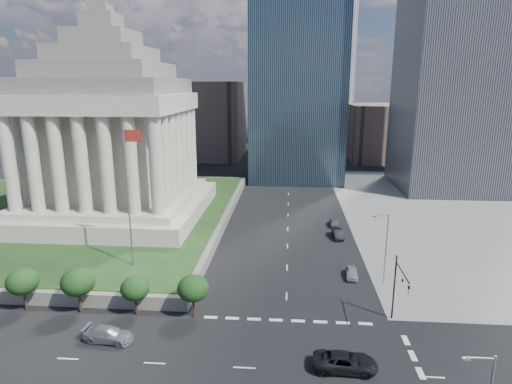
# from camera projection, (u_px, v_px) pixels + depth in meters

# --- Properties ---
(ground) EXTENTS (500.00, 500.00, 0.00)m
(ground) POSITION_uv_depth(u_px,v_px,m) (289.00, 174.00, 133.44)
(ground) COLOR black
(ground) RESTS_ON ground
(sidewalk_ne) EXTENTS (68.00, 90.00, 0.03)m
(sidewalk_ne) POSITION_uv_depth(u_px,v_px,m) (504.00, 214.00, 91.28)
(sidewalk_ne) COLOR slate
(sidewalk_ne) RESTS_ON ground
(plaza_terrace) EXTENTS (66.00, 70.00, 1.80)m
(plaza_terrace) POSITION_uv_depth(u_px,v_px,m) (70.00, 215.00, 88.28)
(plaza_terrace) COLOR #666258
(plaza_terrace) RESTS_ON ground
(plaza_lawn) EXTENTS (64.00, 68.00, 0.10)m
(plaza_lawn) POSITION_uv_depth(u_px,v_px,m) (69.00, 210.00, 88.05)
(plaza_lawn) COLOR #1B3114
(plaza_lawn) RESTS_ON plaza_terrace
(war_memorial) EXTENTS (34.00, 34.00, 39.00)m
(war_memorial) POSITION_uv_depth(u_px,v_px,m) (109.00, 115.00, 80.52)
(war_memorial) COLOR #A29888
(war_memorial) RESTS_ON plaza_lawn
(flagpole) EXTENTS (2.52, 0.24, 20.00)m
(flagpole) POSITION_uv_depth(u_px,v_px,m) (129.00, 189.00, 58.41)
(flagpole) COLOR slate
(flagpole) RESTS_ON plaza_lawn
(midrise_glass) EXTENTS (26.00, 26.00, 60.00)m
(midrise_glass) POSITION_uv_depth(u_px,v_px,m) (298.00, 74.00, 121.13)
(midrise_glass) COLOR black
(midrise_glass) RESTS_ON ground
(building_filler_ne) EXTENTS (20.00, 30.00, 20.00)m
(building_filler_ne) POSITION_uv_depth(u_px,v_px,m) (376.00, 132.00, 157.58)
(building_filler_ne) COLOR brown
(building_filler_ne) RESTS_ON ground
(building_filler_nw) EXTENTS (24.00, 30.00, 28.00)m
(building_filler_nw) POSITION_uv_depth(u_px,v_px,m) (210.00, 120.00, 161.30)
(building_filler_nw) COLOR brown
(building_filler_nw) RESTS_ON ground
(traffic_signal_ne) EXTENTS (0.30, 5.74, 8.00)m
(traffic_signal_ne) POSITION_uv_depth(u_px,v_px,m) (399.00, 285.00, 47.77)
(traffic_signal_ne) COLOR black
(traffic_signal_ne) RESTS_ON ground
(street_lamp_north) EXTENTS (2.13, 0.22, 10.00)m
(street_lamp_north) POSITION_uv_depth(u_px,v_px,m) (385.00, 245.00, 58.54)
(street_lamp_north) COLOR slate
(street_lamp_north) RESTS_ON ground
(pickup_truck) EXTENTS (2.98, 6.26, 1.72)m
(pickup_truck) POSITION_uv_depth(u_px,v_px,m) (345.00, 362.00, 41.41)
(pickup_truck) COLOR black
(pickup_truck) RESTS_ON ground
(suv_grey) EXTENTS (2.75, 5.65, 1.59)m
(suv_grey) POSITION_uv_depth(u_px,v_px,m) (108.00, 334.00, 46.09)
(suv_grey) COLOR slate
(suv_grey) RESTS_ON ground
(parked_sedan_near) EXTENTS (2.02, 4.30, 1.42)m
(parked_sedan_near) POSITION_uv_depth(u_px,v_px,m) (352.00, 273.00, 61.40)
(parked_sedan_near) COLOR #96999F
(parked_sedan_near) RESTS_ON ground
(parked_sedan_mid) EXTENTS (4.78, 1.92, 1.54)m
(parked_sedan_mid) POSITION_uv_depth(u_px,v_px,m) (338.00, 234.00, 77.18)
(parked_sedan_mid) COLOR black
(parked_sedan_mid) RESTS_ON ground
(parked_sedan_far) EXTENTS (1.79, 4.18, 1.41)m
(parked_sedan_far) POSITION_uv_depth(u_px,v_px,m) (334.00, 223.00, 83.62)
(parked_sedan_far) COLOR #4F5255
(parked_sedan_far) RESTS_ON ground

